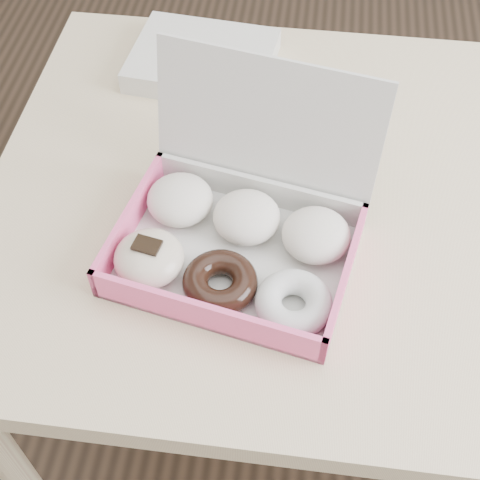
# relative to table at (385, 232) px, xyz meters

# --- Properties ---
(ground) EXTENTS (4.00, 4.00, 0.00)m
(ground) POSITION_rel_table_xyz_m (0.00, 0.00, -0.67)
(ground) COLOR black
(ground) RESTS_ON ground
(table) EXTENTS (1.20, 0.80, 0.75)m
(table) POSITION_rel_table_xyz_m (0.00, 0.00, 0.00)
(table) COLOR tan
(table) RESTS_ON ground
(donut_box) EXTENTS (0.36, 0.33, 0.23)m
(donut_box) POSITION_rel_table_xyz_m (-0.22, -0.12, 0.11)
(donut_box) COLOR silver
(donut_box) RESTS_ON table
(newspapers) EXTENTS (0.25, 0.21, 0.04)m
(newspapers) POSITION_rel_table_xyz_m (-0.32, 0.26, 0.10)
(newspapers) COLOR silver
(newspapers) RESTS_ON table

